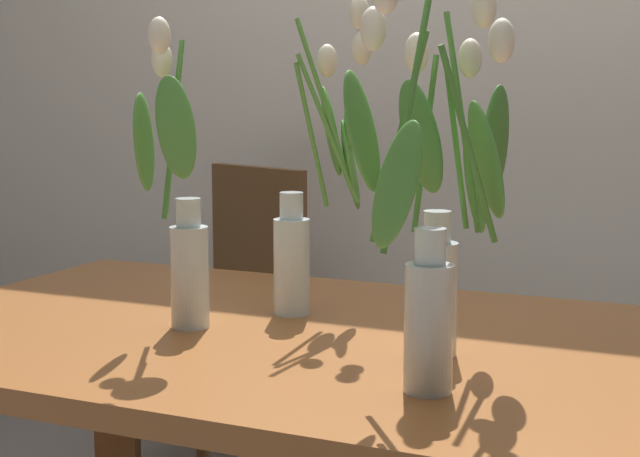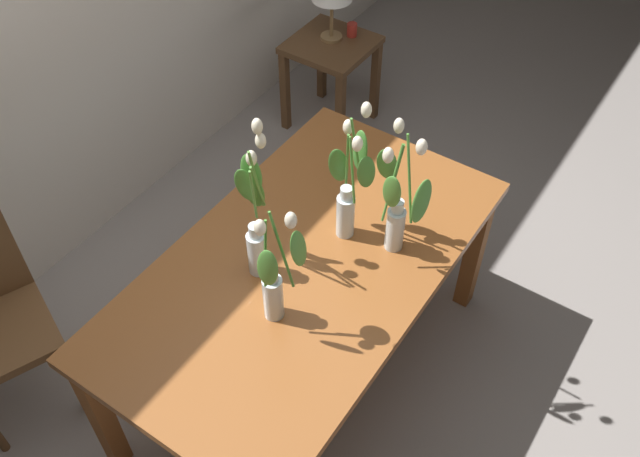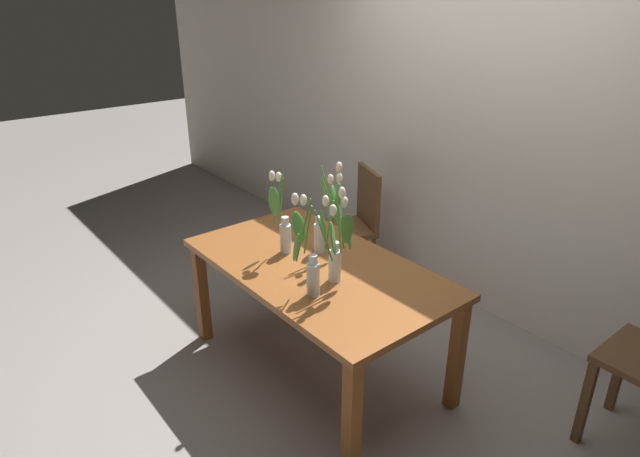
% 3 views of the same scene
% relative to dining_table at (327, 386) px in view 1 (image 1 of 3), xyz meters
% --- Properties ---
extents(room_wall_rear, '(9.00, 0.10, 2.70)m').
position_rel_dining_table_xyz_m(room_wall_rear, '(0.00, 1.44, 0.70)').
color(room_wall_rear, silver).
rests_on(room_wall_rear, ground).
extents(dining_table, '(1.60, 0.90, 0.74)m').
position_rel_dining_table_xyz_m(dining_table, '(0.00, 0.00, 0.00)').
color(dining_table, brown).
rests_on(dining_table, ground).
extents(tulip_vase_0, '(0.17, 0.20, 0.56)m').
position_rel_dining_table_xyz_m(tulip_vase_0, '(0.22, -0.05, 0.30)').
color(tulip_vase_0, silver).
rests_on(tulip_vase_0, dining_table).
extents(tulip_vase_1, '(0.23, 0.24, 0.57)m').
position_rel_dining_table_xyz_m(tulip_vase_1, '(0.24, -0.23, 0.30)').
color(tulip_vase_1, silver).
rests_on(tulip_vase_1, dining_table).
extents(tulip_vase_2, '(0.16, 0.14, 0.53)m').
position_rel_dining_table_xyz_m(tulip_vase_2, '(-0.25, -0.07, 0.28)').
color(tulip_vase_2, silver).
rests_on(tulip_vase_2, dining_table).
extents(tulip_vase_3, '(0.17, 0.15, 0.58)m').
position_rel_dining_table_xyz_m(tulip_vase_3, '(-0.09, 0.14, 0.30)').
color(tulip_vase_3, silver).
rests_on(tulip_vase_3, dining_table).
extents(dining_chair, '(0.52, 0.52, 0.93)m').
position_rel_dining_table_xyz_m(dining_chair, '(-0.72, 0.97, -0.12)').
color(dining_chair, brown).
rests_on(dining_chair, ground).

